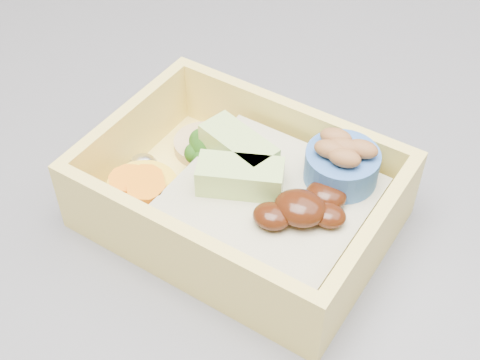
% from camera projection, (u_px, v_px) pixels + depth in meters
% --- Properties ---
extents(bento_box, '(0.21, 0.17, 0.07)m').
position_uv_depth(bento_box, '(250.00, 195.00, 0.43)').
color(bento_box, '#F5D965').
rests_on(bento_box, island).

